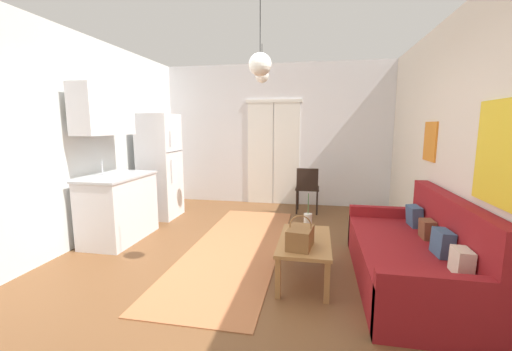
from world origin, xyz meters
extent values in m
cube|color=brown|center=(0.00, 0.00, -0.05)|extent=(5.07, 7.25, 0.10)
cube|color=silver|center=(0.00, 3.38, 1.39)|extent=(4.67, 0.10, 2.79)
cube|color=white|center=(-0.30, 3.31, 1.02)|extent=(0.51, 0.02, 2.04)
cube|color=white|center=(0.24, 3.31, 1.02)|extent=(0.51, 0.02, 2.04)
cube|color=white|center=(-0.03, 3.31, 2.07)|extent=(1.12, 0.03, 0.06)
cube|color=silver|center=(2.28, 0.00, 1.39)|extent=(0.10, 6.85, 2.79)
cube|color=yellow|center=(2.22, -0.38, 1.38)|extent=(0.02, 0.77, 0.82)
cube|color=orange|center=(2.22, 1.23, 1.39)|extent=(0.02, 0.42, 0.49)
cube|color=silver|center=(-2.28, 0.00, 1.39)|extent=(0.10, 6.85, 2.79)
cube|color=yellow|center=(-2.22, 0.67, 1.80)|extent=(0.02, 0.32, 0.40)
cube|color=#B26B42|center=(-0.16, 0.81, 0.01)|extent=(1.14, 3.46, 0.01)
cube|color=maroon|center=(1.75, 0.18, 0.21)|extent=(0.93, 2.05, 0.42)
cube|color=maroon|center=(2.14, 0.18, 0.45)|extent=(0.15, 2.05, 0.91)
cube|color=maroon|center=(1.75, -0.79, 0.28)|extent=(0.93, 0.11, 0.55)
cube|color=maroon|center=(1.75, 1.15, 0.28)|extent=(0.93, 0.11, 0.55)
cube|color=beige|center=(2.00, -0.45, 0.52)|extent=(0.13, 0.21, 0.21)
cube|color=#3D5B7F|center=(1.99, -0.07, 0.54)|extent=(0.15, 0.24, 0.24)
cube|color=brown|center=(2.00, 0.39, 0.52)|extent=(0.13, 0.20, 0.20)
cube|color=#3D5B7F|center=(1.99, 0.81, 0.54)|extent=(0.16, 0.25, 0.25)
cube|color=#A87542|center=(0.75, 0.11, 0.41)|extent=(0.52, 0.98, 0.04)
cube|color=#A87542|center=(0.53, -0.34, 0.19)|extent=(0.05, 0.05, 0.39)
cube|color=#A87542|center=(0.97, -0.34, 0.19)|extent=(0.05, 0.05, 0.39)
cube|color=#A87542|center=(0.53, 0.56, 0.19)|extent=(0.05, 0.05, 0.39)
cube|color=#A87542|center=(0.97, 0.56, 0.19)|extent=(0.05, 0.05, 0.39)
cylinder|color=beige|center=(0.77, 0.25, 0.54)|extent=(0.09, 0.09, 0.23)
cylinder|color=#477F42|center=(0.77, 0.25, 0.77)|extent=(0.01, 0.01, 0.22)
cube|color=brown|center=(0.71, -0.12, 0.52)|extent=(0.26, 0.36, 0.19)
torus|color=brown|center=(0.71, -0.12, 0.64)|extent=(0.21, 0.01, 0.21)
cube|color=white|center=(-1.82, 1.97, 0.89)|extent=(0.56, 0.65, 1.78)
cube|color=#4C4C51|center=(-1.54, 1.97, 1.15)|extent=(0.01, 0.63, 0.01)
cylinder|color=#B7BABF|center=(-1.52, 1.80, 1.37)|extent=(0.02, 0.02, 0.25)
cylinder|color=#B7BABF|center=(-1.52, 1.80, 0.83)|extent=(0.02, 0.02, 0.39)
cube|color=silver|center=(-1.85, 0.80, 0.44)|extent=(0.59, 1.07, 0.88)
cube|color=#B7BABF|center=(-1.85, 0.80, 0.90)|extent=(0.62, 1.10, 0.03)
cube|color=#999BA0|center=(-1.85, 0.82, 0.85)|extent=(0.36, 0.40, 0.10)
cylinder|color=#B7BABF|center=(-2.08, 0.82, 1.01)|extent=(0.02, 0.02, 0.20)
cube|color=silver|center=(-1.98, 0.80, 1.79)|extent=(0.32, 0.96, 0.66)
cylinder|color=black|center=(0.86, 2.91, 0.22)|extent=(0.03, 0.03, 0.44)
cylinder|color=black|center=(0.50, 2.91, 0.22)|extent=(0.03, 0.03, 0.44)
cylinder|color=black|center=(0.86, 2.57, 0.22)|extent=(0.03, 0.03, 0.44)
cylinder|color=black|center=(0.50, 2.57, 0.22)|extent=(0.03, 0.03, 0.44)
cube|color=black|center=(0.68, 2.74, 0.45)|extent=(0.42, 0.40, 0.04)
cube|color=black|center=(0.68, 2.56, 0.65)|extent=(0.38, 0.03, 0.38)
cylinder|color=black|center=(0.29, 0.00, 2.53)|extent=(0.01, 0.01, 0.52)
sphere|color=white|center=(0.29, 0.00, 2.16)|extent=(0.22, 0.22, 0.22)
cylinder|color=black|center=(-0.01, 1.82, 2.61)|extent=(0.01, 0.01, 0.36)
sphere|color=white|center=(-0.01, 1.82, 2.33)|extent=(0.21, 0.21, 0.21)
camera|label=1|loc=(0.85, -3.12, 1.59)|focal=22.57mm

